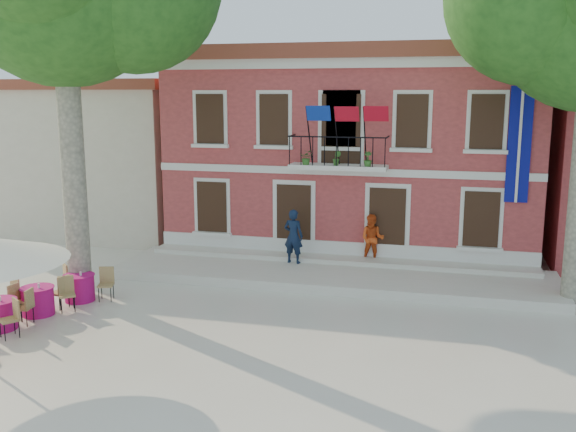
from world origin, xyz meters
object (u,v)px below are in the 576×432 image
Objects in this scene: cafe_table_0 at (38,299)px; cafe_table_3 at (79,286)px; pedestrian_orange at (372,239)px; pedestrian_navy at (293,236)px.

cafe_table_0 is 1.02× the size of cafe_table_3.
cafe_table_0 is at bearing -138.19° from pedestrian_orange.
pedestrian_navy reaches higher than cafe_table_3.
pedestrian_orange is at bearing 33.72° from cafe_table_3.
cafe_table_0 and cafe_table_3 have the same top height.
pedestrian_navy reaches higher than pedestrian_orange.
cafe_table_3 is at bearing -142.99° from pedestrian_orange.
cafe_table_3 is at bearing 72.47° from cafe_table_0.
cafe_table_0 is (-5.64, -5.84, -0.78)m from pedestrian_navy.
cafe_table_0 is at bearing 54.69° from pedestrian_navy.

